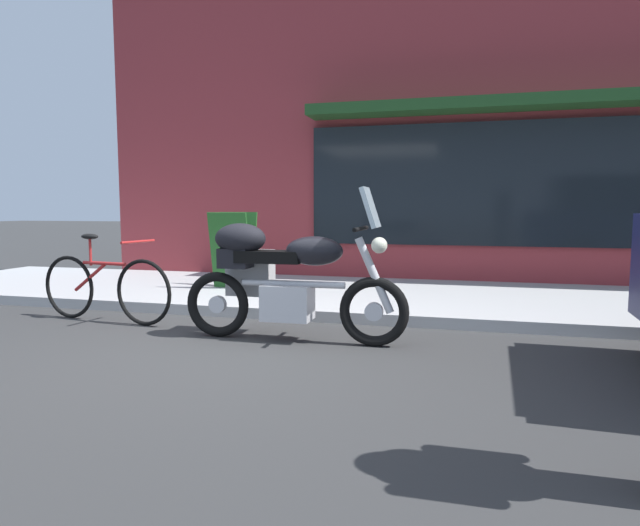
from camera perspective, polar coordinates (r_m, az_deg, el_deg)
ground_plane at (r=4.71m, az=-9.32°, el=-9.12°), size 80.00×80.00×0.00m
touring_motorcycle at (r=4.97m, az=-4.22°, el=-1.27°), size 2.09×0.66×1.38m
parked_bicycle at (r=6.21m, az=-21.60°, el=-2.31°), size 1.70×0.48×0.93m
sandwich_board_sign at (r=7.50m, az=-9.07°, el=1.36°), size 0.55×0.43×1.03m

